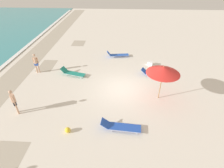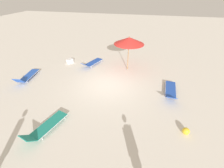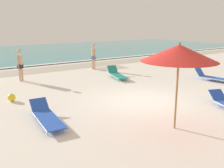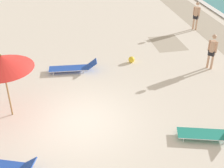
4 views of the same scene
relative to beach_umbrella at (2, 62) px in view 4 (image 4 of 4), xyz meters
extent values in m
cube|color=silver|center=(0.95, 2.48, -2.35)|extent=(60.00, 60.00, 0.16)
cube|color=#AFA492|center=(-5.28, 8.26, -2.27)|extent=(2.20, 1.71, 0.00)
cylinder|color=#9E7547|center=(0.00, 0.00, -1.13)|extent=(0.06, 0.06, 2.28)
cone|color=red|center=(0.00, 0.00, 0.01)|extent=(2.19, 2.19, 0.48)
cylinder|color=#A4221E|center=(0.00, 0.00, -0.22)|extent=(2.13, 2.13, 0.01)
sphere|color=#9E7547|center=(0.00, 0.00, 0.28)|extent=(0.07, 0.07, 0.07)
cube|color=blue|center=(-3.04, 2.41, -2.10)|extent=(0.75, 1.88, 0.03)
cylinder|color=silver|center=(-3.34, 2.43, -2.10)|extent=(0.18, 1.84, 0.03)
cylinder|color=silver|center=(-2.74, 2.38, -2.10)|extent=(0.18, 1.84, 0.03)
cube|color=blue|center=(-2.94, 3.55, -1.93)|extent=(0.61, 0.51, 0.35)
cylinder|color=silver|center=(-3.35, 1.72, -2.19)|extent=(0.03, 0.03, 0.16)
cylinder|color=silver|center=(-2.85, 1.67, -2.19)|extent=(0.03, 0.03, 0.16)
cylinder|color=silver|center=(-3.23, 3.15, -2.19)|extent=(0.03, 0.03, 0.16)
cylinder|color=silver|center=(-2.73, 3.10, -2.19)|extent=(0.03, 0.03, 0.16)
cube|color=#1E8475|center=(2.72, 6.61, -2.10)|extent=(1.07, 1.84, 0.03)
cylinder|color=silver|center=(2.43, 6.69, -2.10)|extent=(0.52, 1.68, 0.03)
cylinder|color=silver|center=(3.01, 6.52, -2.10)|extent=(0.52, 1.68, 0.03)
cylinder|color=silver|center=(2.28, 6.03, -2.19)|extent=(0.03, 0.03, 0.16)
cylinder|color=silver|center=(2.77, 5.88, -2.19)|extent=(0.03, 0.03, 0.16)
cylinder|color=silver|center=(2.66, 7.33, -2.19)|extent=(0.03, 0.03, 0.16)
cylinder|color=silver|center=(3.15, 7.19, -2.19)|extent=(0.03, 0.03, 0.16)
cube|color=blue|center=(3.26, 0.70, -1.93)|extent=(0.70, 0.63, 0.36)
cylinder|color=silver|center=(2.88, 0.41, -2.19)|extent=(0.03, 0.03, 0.16)
cylinder|color=tan|center=(-6.96, 10.74, -1.82)|extent=(0.11, 0.11, 0.90)
cylinder|color=tan|center=(-7.12, 10.61, -1.82)|extent=(0.11, 0.11, 0.90)
cube|color=black|center=(-7.04, 10.67, -1.45)|extent=(0.34, 0.33, 0.24)
cylinder|color=tan|center=(-7.04, 10.67, -1.10)|extent=(0.27, 0.27, 0.55)
cylinder|color=tan|center=(-6.90, 10.79, -1.10)|extent=(0.08, 0.08, 0.55)
cylinder|color=tan|center=(-7.18, 10.55, -1.10)|extent=(0.08, 0.08, 0.55)
sphere|color=tan|center=(-7.04, 10.67, -0.61)|extent=(0.21, 0.21, 0.21)
cylinder|color=tan|center=(-2.10, 9.14, -1.82)|extent=(0.11, 0.11, 0.90)
cylinder|color=tan|center=(-1.95, 9.27, -1.82)|extent=(0.11, 0.11, 0.90)
cube|color=black|center=(-2.02, 9.20, -1.45)|extent=(0.34, 0.33, 0.24)
cylinder|color=tan|center=(-2.02, 9.20, -1.10)|extent=(0.27, 0.27, 0.55)
cylinder|color=tan|center=(-2.16, 9.08, -1.10)|extent=(0.08, 0.08, 0.55)
cylinder|color=tan|center=(-1.88, 9.32, -1.10)|extent=(0.08, 0.08, 0.55)
sphere|color=tan|center=(-2.02, 9.20, -0.61)|extent=(0.21, 0.21, 0.21)
sphere|color=yellow|center=(-3.39, 5.62, -2.11)|extent=(0.32, 0.32, 0.32)
camera|label=1|loc=(-9.92, 2.77, 5.53)|focal=28.00mm
camera|label=2|loc=(-1.17, 10.64, 3.27)|focal=24.00mm
camera|label=3|loc=(-5.57, -4.71, 0.82)|focal=40.00mm
camera|label=4|loc=(10.29, 1.87, 4.98)|focal=50.00mm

